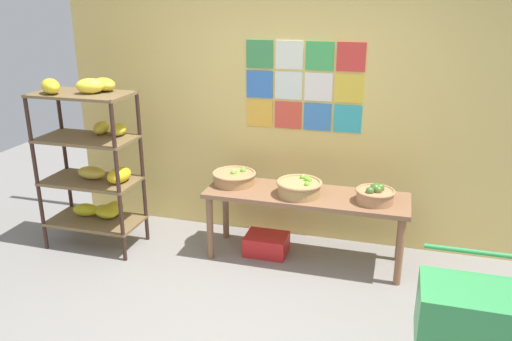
# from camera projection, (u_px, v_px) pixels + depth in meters

# --- Properties ---
(back_wall_with_art) EXTENTS (4.44, 0.07, 2.77)m
(back_wall_with_art) POSITION_uv_depth(u_px,v_px,m) (288.00, 97.00, 4.77)
(back_wall_with_art) COLOR #E2C46B
(back_wall_with_art) RESTS_ON ground
(banana_shelf_unit) EXTENTS (0.87, 0.55, 1.61)m
(banana_shelf_unit) POSITION_uv_depth(u_px,v_px,m) (94.00, 157.00, 4.70)
(banana_shelf_unit) COLOR #35211A
(banana_shelf_unit) RESTS_ON ground
(display_table) EXTENTS (1.78, 0.55, 0.64)m
(display_table) POSITION_uv_depth(u_px,v_px,m) (306.00, 202.00, 4.50)
(display_table) COLOR brown
(display_table) RESTS_ON ground
(fruit_basket_back_right) EXTENTS (0.33, 0.33, 0.17)m
(fruit_basket_back_right) POSITION_uv_depth(u_px,v_px,m) (375.00, 195.00, 4.27)
(fruit_basket_back_right) COLOR tan
(fruit_basket_back_right) RESTS_ON display_table
(fruit_basket_centre) EXTENTS (0.40, 0.40, 0.15)m
(fruit_basket_centre) POSITION_uv_depth(u_px,v_px,m) (299.00, 187.00, 4.42)
(fruit_basket_centre) COLOR tan
(fruit_basket_centre) RESTS_ON display_table
(fruit_basket_right) EXTENTS (0.40, 0.40, 0.14)m
(fruit_basket_right) POSITION_uv_depth(u_px,v_px,m) (234.00, 177.00, 4.69)
(fruit_basket_right) COLOR #AF8151
(fruit_basket_right) RESTS_ON display_table
(produce_crate_under_table) EXTENTS (0.39, 0.30, 0.18)m
(produce_crate_under_table) POSITION_uv_depth(u_px,v_px,m) (267.00, 244.00, 4.76)
(produce_crate_under_table) COLOR red
(produce_crate_under_table) RESTS_ON ground
(shopping_cart) EXTENTS (0.56, 0.46, 0.84)m
(shopping_cart) POSITION_uv_depth(u_px,v_px,m) (466.00, 322.00, 2.98)
(shopping_cart) COLOR black
(shopping_cart) RESTS_ON ground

